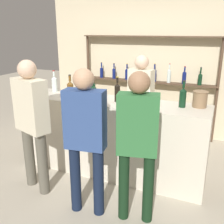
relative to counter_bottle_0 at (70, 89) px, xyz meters
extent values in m
plane|color=#B2A893|center=(0.57, 0.13, -1.21)|extent=(16.00, 16.00, 0.00)
cube|color=beige|center=(0.57, 0.13, -0.67)|extent=(2.59, 0.60, 1.08)
cube|color=beige|center=(0.57, 2.03, 0.19)|extent=(4.19, 0.12, 2.80)
cylinder|color=#4C3828|center=(-0.71, 1.85, -0.27)|extent=(0.05, 0.05, 1.89)
cylinder|color=#4C3828|center=(1.85, 1.85, -0.27)|extent=(0.05, 0.05, 1.89)
cube|color=#4C3828|center=(0.57, 1.85, 0.67)|extent=(2.62, 0.18, 0.02)
cube|color=#4C3828|center=(0.57, 1.85, -0.17)|extent=(2.62, 0.18, 0.02)
cylinder|color=#0F1956|center=(-0.40, 1.85, -0.07)|extent=(0.07, 0.07, 0.19)
cone|color=#0F1956|center=(-0.40, 1.85, 0.04)|extent=(0.07, 0.07, 0.03)
cylinder|color=#0F1956|center=(-0.40, 1.85, 0.10)|extent=(0.03, 0.03, 0.08)
cylinder|color=black|center=(-0.40, 1.85, 0.14)|extent=(0.03, 0.03, 0.01)
cylinder|color=#0F1956|center=(-0.12, 1.85, -0.07)|extent=(0.07, 0.07, 0.18)
cone|color=#0F1956|center=(-0.12, 1.85, 0.04)|extent=(0.07, 0.07, 0.03)
cylinder|color=#0F1956|center=(-0.12, 1.85, 0.09)|extent=(0.03, 0.03, 0.08)
cylinder|color=black|center=(-0.12, 1.85, 0.14)|extent=(0.03, 0.03, 0.01)
cylinder|color=#0F1956|center=(0.15, 1.85, -0.07)|extent=(0.07, 0.07, 0.19)
cone|color=#0F1956|center=(0.15, 1.85, 0.04)|extent=(0.07, 0.07, 0.03)
cylinder|color=#0F1956|center=(0.15, 1.85, 0.10)|extent=(0.03, 0.03, 0.08)
cylinder|color=gold|center=(0.15, 1.85, 0.15)|extent=(0.03, 0.03, 0.01)
cylinder|color=brown|center=(0.43, 1.85, -0.07)|extent=(0.07, 0.07, 0.18)
cone|color=brown|center=(0.43, 1.85, 0.04)|extent=(0.07, 0.07, 0.03)
cylinder|color=brown|center=(0.43, 1.85, 0.09)|extent=(0.03, 0.03, 0.08)
cylinder|color=gold|center=(0.43, 1.85, 0.14)|extent=(0.03, 0.03, 0.01)
cylinder|color=#0F1956|center=(0.71, 1.85, -0.06)|extent=(0.07, 0.07, 0.21)
cone|color=#0F1956|center=(0.71, 1.85, 0.07)|extent=(0.07, 0.07, 0.03)
cylinder|color=#0F1956|center=(0.71, 1.85, 0.13)|extent=(0.03, 0.03, 0.09)
cylinder|color=gold|center=(0.71, 1.85, 0.18)|extent=(0.03, 0.03, 0.01)
cylinder|color=silver|center=(0.99, 1.85, -0.05)|extent=(0.07, 0.07, 0.23)
cone|color=silver|center=(0.99, 1.85, 0.08)|extent=(0.07, 0.07, 0.03)
cylinder|color=silver|center=(0.99, 1.85, 0.14)|extent=(0.03, 0.03, 0.08)
cylinder|color=maroon|center=(0.99, 1.85, 0.19)|extent=(0.03, 0.03, 0.01)
cylinder|color=#0F1956|center=(1.26, 1.85, -0.06)|extent=(0.07, 0.07, 0.20)
cone|color=#0F1956|center=(1.26, 1.85, 0.06)|extent=(0.07, 0.07, 0.03)
cylinder|color=#0F1956|center=(1.26, 1.85, 0.11)|extent=(0.03, 0.03, 0.07)
cylinder|color=maroon|center=(1.26, 1.85, 0.15)|extent=(0.03, 0.03, 0.01)
cylinder|color=black|center=(1.54, 1.85, -0.07)|extent=(0.07, 0.07, 0.18)
cone|color=black|center=(1.54, 1.85, 0.03)|extent=(0.07, 0.07, 0.03)
cylinder|color=black|center=(1.54, 1.85, 0.10)|extent=(0.03, 0.03, 0.09)
cylinder|color=#232328|center=(1.54, 1.85, 0.15)|extent=(0.03, 0.03, 0.01)
cylinder|color=brown|center=(0.00, 0.00, -0.03)|extent=(0.09, 0.09, 0.21)
cone|color=brown|center=(0.00, 0.00, 0.09)|extent=(0.09, 0.09, 0.04)
cylinder|color=brown|center=(0.00, 0.00, 0.15)|extent=(0.03, 0.03, 0.08)
cylinder|color=black|center=(0.00, 0.00, 0.20)|extent=(0.03, 0.03, 0.01)
cylinder|color=silver|center=(-0.46, 0.29, -0.03)|extent=(0.08, 0.08, 0.20)
cone|color=silver|center=(-0.46, 0.29, 0.09)|extent=(0.08, 0.08, 0.04)
cylinder|color=silver|center=(-0.46, 0.29, 0.15)|extent=(0.03, 0.03, 0.08)
cylinder|color=maroon|center=(-0.46, 0.29, 0.19)|extent=(0.03, 0.03, 0.01)
cylinder|color=black|center=(1.49, 0.19, -0.03)|extent=(0.08, 0.08, 0.20)
cone|color=black|center=(1.49, 0.19, 0.09)|extent=(0.08, 0.08, 0.04)
cylinder|color=black|center=(1.49, 0.19, 0.15)|extent=(0.03, 0.03, 0.08)
cylinder|color=black|center=(1.49, 0.19, 0.20)|extent=(0.03, 0.03, 0.01)
cylinder|color=black|center=(0.38, -0.05, -0.03)|extent=(0.08, 0.08, 0.20)
cone|color=black|center=(0.38, -0.05, 0.08)|extent=(0.08, 0.08, 0.04)
cylinder|color=black|center=(0.38, -0.05, 0.14)|extent=(0.03, 0.03, 0.08)
cylinder|color=black|center=(0.38, -0.05, 0.19)|extent=(0.03, 0.03, 0.01)
cylinder|color=black|center=(0.26, 0.17, -0.03)|extent=(0.08, 0.08, 0.19)
cone|color=black|center=(0.26, 0.17, 0.08)|extent=(0.08, 0.08, 0.04)
cylinder|color=black|center=(0.26, 0.17, 0.15)|extent=(0.03, 0.03, 0.09)
cylinder|color=maroon|center=(0.26, 0.17, 0.20)|extent=(0.03, 0.03, 0.01)
cylinder|color=black|center=(0.65, 0.12, -0.03)|extent=(0.07, 0.07, 0.21)
cone|color=black|center=(0.65, 0.12, 0.10)|extent=(0.07, 0.07, 0.03)
cylinder|color=black|center=(0.65, 0.12, 0.15)|extent=(0.03, 0.03, 0.08)
cylinder|color=gold|center=(0.65, 0.12, 0.20)|extent=(0.03, 0.03, 0.01)
cylinder|color=silver|center=(1.04, 0.30, -0.13)|extent=(0.06, 0.06, 0.00)
cylinder|color=silver|center=(1.04, 0.30, -0.09)|extent=(0.01, 0.01, 0.07)
cone|color=silver|center=(1.04, 0.30, -0.01)|extent=(0.07, 0.07, 0.08)
cylinder|color=#846647|center=(1.69, 0.28, -0.04)|extent=(0.17, 0.17, 0.19)
cylinder|color=#846647|center=(1.69, 0.28, 0.06)|extent=(0.19, 0.19, 0.01)
cylinder|color=silver|center=(0.92, 0.05, -0.05)|extent=(0.14, 0.14, 0.17)
sphere|color=tan|center=(0.87, 0.06, -0.09)|extent=(0.02, 0.02, 0.02)
sphere|color=tan|center=(0.87, 0.09, -0.11)|extent=(0.02, 0.02, 0.02)
sphere|color=tan|center=(0.87, 0.07, -0.10)|extent=(0.02, 0.02, 0.02)
sphere|color=tan|center=(0.92, 0.03, -0.05)|extent=(0.02, 0.02, 0.02)
sphere|color=tan|center=(0.93, 0.09, -0.12)|extent=(0.02, 0.02, 0.02)
sphere|color=tan|center=(0.97, 0.02, -0.05)|extent=(0.02, 0.02, 0.02)
sphere|color=tan|center=(0.93, 0.00, -0.05)|extent=(0.02, 0.02, 0.02)
cylinder|color=black|center=(1.33, -0.66, -0.82)|extent=(0.11, 0.11, 0.79)
cylinder|color=black|center=(1.07, -0.72, -0.82)|extent=(0.11, 0.11, 0.79)
cube|color=#2D6B38|center=(1.20, -0.69, -0.11)|extent=(0.44, 0.26, 0.63)
sphere|color=#936B4C|center=(1.20, -0.69, 0.32)|extent=(0.22, 0.22, 0.22)
cylinder|color=#575347|center=(-0.02, -0.68, -0.81)|extent=(0.13, 0.13, 0.81)
cylinder|color=#575347|center=(-0.31, -0.59, -0.81)|extent=(0.13, 0.13, 0.81)
cube|color=beige|center=(-0.17, -0.64, -0.08)|extent=(0.51, 0.34, 0.64)
sphere|color=#DBB293|center=(-0.17, -0.64, 0.35)|extent=(0.22, 0.22, 0.22)
cylinder|color=#575347|center=(0.64, 0.84, -0.82)|extent=(0.11, 0.11, 0.80)
cylinder|color=#575347|center=(0.88, 0.80, -0.82)|extent=(0.11, 0.11, 0.80)
cube|color=beige|center=(0.76, 0.82, -0.10)|extent=(0.41, 0.24, 0.63)
sphere|color=#DBB293|center=(0.76, 0.82, 0.32)|extent=(0.22, 0.22, 0.22)
cylinder|color=#121C33|center=(0.79, -0.77, -0.82)|extent=(0.12, 0.12, 0.80)
cylinder|color=#121C33|center=(0.52, -0.81, -0.82)|extent=(0.12, 0.12, 0.80)
cube|color=navy|center=(0.66, -0.79, -0.10)|extent=(0.45, 0.25, 0.63)
sphere|color=tan|center=(0.66, -0.79, 0.32)|extent=(0.22, 0.22, 0.22)
camera|label=1|loc=(1.92, -3.02, 0.79)|focal=42.00mm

